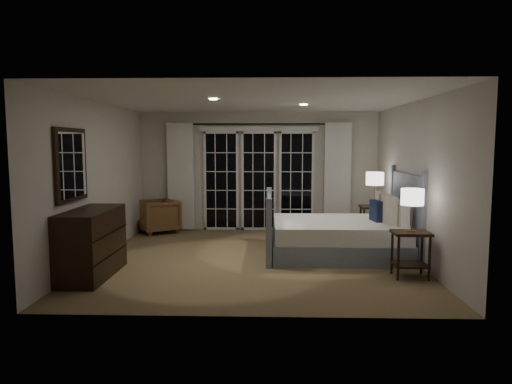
{
  "coord_description": "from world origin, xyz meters",
  "views": [
    {
      "loc": [
        0.23,
        -7.19,
        1.83
      ],
      "look_at": [
        0.01,
        0.24,
        1.05
      ],
      "focal_mm": 32.0,
      "sensor_mm": 36.0,
      "label": 1
    }
  ],
  "objects_px": {
    "nightstand_left": "(411,247)",
    "nightstand_right": "(374,218)",
    "bed": "(341,235)",
    "dresser": "(91,243)",
    "lamp_right": "(375,179)",
    "armchair": "(158,216)",
    "lamp_left": "(412,197)"
  },
  "relations": [
    {
      "from": "nightstand_right",
      "to": "lamp_left",
      "type": "xyz_separation_m",
      "value": [
        -0.03,
        -2.37,
        0.66
      ]
    },
    {
      "from": "bed",
      "to": "lamp_right",
      "type": "distance_m",
      "value": 1.61
    },
    {
      "from": "lamp_left",
      "to": "nightstand_right",
      "type": "bearing_deg",
      "value": 89.21
    },
    {
      "from": "lamp_left",
      "to": "dresser",
      "type": "relative_size",
      "value": 0.45
    },
    {
      "from": "nightstand_left",
      "to": "armchair",
      "type": "xyz_separation_m",
      "value": [
        -4.25,
        3.08,
        -0.08
      ]
    },
    {
      "from": "lamp_right",
      "to": "lamp_left",
      "type": "bearing_deg",
      "value": -90.79
    },
    {
      "from": "lamp_right",
      "to": "dresser",
      "type": "height_order",
      "value": "lamp_right"
    },
    {
      "from": "bed",
      "to": "nightstand_right",
      "type": "distance_m",
      "value": 1.37
    },
    {
      "from": "bed",
      "to": "lamp_right",
      "type": "height_order",
      "value": "bed"
    },
    {
      "from": "lamp_left",
      "to": "armchair",
      "type": "bearing_deg",
      "value": 144.07
    },
    {
      "from": "nightstand_left",
      "to": "nightstand_right",
      "type": "height_order",
      "value": "nightstand_right"
    },
    {
      "from": "nightstand_left",
      "to": "nightstand_right",
      "type": "distance_m",
      "value": 2.37
    },
    {
      "from": "nightstand_left",
      "to": "lamp_left",
      "type": "distance_m",
      "value": 0.69
    },
    {
      "from": "nightstand_left",
      "to": "armchair",
      "type": "bearing_deg",
      "value": 144.07
    },
    {
      "from": "lamp_left",
      "to": "lamp_right",
      "type": "xyz_separation_m",
      "value": [
        0.03,
        2.37,
        0.07
      ]
    },
    {
      "from": "lamp_right",
      "to": "armchair",
      "type": "distance_m",
      "value": 4.43
    },
    {
      "from": "nightstand_right",
      "to": "lamp_left",
      "type": "height_order",
      "value": "lamp_left"
    },
    {
      "from": "lamp_left",
      "to": "lamp_right",
      "type": "bearing_deg",
      "value": 89.21
    },
    {
      "from": "nightstand_right",
      "to": "dresser",
      "type": "xyz_separation_m",
      "value": [
        -4.43,
        -2.45,
        0.02
      ]
    },
    {
      "from": "nightstand_right",
      "to": "lamp_right",
      "type": "distance_m",
      "value": 0.74
    },
    {
      "from": "lamp_left",
      "to": "armchair",
      "type": "distance_m",
      "value": 5.31
    },
    {
      "from": "lamp_right",
      "to": "armchair",
      "type": "xyz_separation_m",
      "value": [
        -4.29,
        0.72,
        -0.84
      ]
    },
    {
      "from": "bed",
      "to": "dresser",
      "type": "xyz_separation_m",
      "value": [
        -3.64,
        -1.34,
        0.13
      ]
    },
    {
      "from": "armchair",
      "to": "nightstand_right",
      "type": "bearing_deg",
      "value": 47.99
    },
    {
      "from": "dresser",
      "to": "nightstand_right",
      "type": "bearing_deg",
      "value": 28.96
    },
    {
      "from": "nightstand_right",
      "to": "lamp_right",
      "type": "xyz_separation_m",
      "value": [
        0.0,
        0.0,
        0.74
      ]
    },
    {
      "from": "lamp_left",
      "to": "armchair",
      "type": "height_order",
      "value": "lamp_left"
    },
    {
      "from": "bed",
      "to": "nightstand_left",
      "type": "height_order",
      "value": "bed"
    },
    {
      "from": "armchair",
      "to": "nightstand_left",
      "type": "bearing_deg",
      "value": 21.56
    },
    {
      "from": "bed",
      "to": "nightstand_right",
      "type": "bearing_deg",
      "value": 54.7
    },
    {
      "from": "bed",
      "to": "armchair",
      "type": "bearing_deg",
      "value": 152.33
    },
    {
      "from": "nightstand_left",
      "to": "armchair",
      "type": "distance_m",
      "value": 5.25
    }
  ]
}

